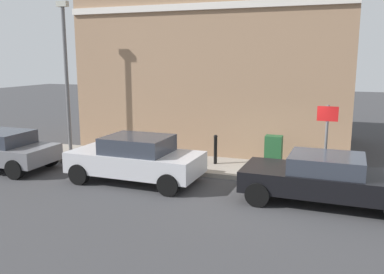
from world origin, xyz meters
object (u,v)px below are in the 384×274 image
car_silver (136,158)px  lamppost (66,71)px  bollard_near_cabinet (215,148)px  street_sign (327,132)px  car_black (327,178)px  utility_cabinet (273,154)px  bollard_far_kerb (170,151)px

car_silver → lamppost: bearing=-27.7°
car_silver → bollard_near_cabinet: car_silver is taller
car_silver → street_sign: (1.57, -5.51, 0.91)m
car_black → car_silver: size_ratio=1.08×
utility_cabinet → bollard_far_kerb: utility_cabinet is taller
lamppost → bollard_far_kerb: bearing=-99.7°
bollard_near_cabinet → bollard_far_kerb: bearing=127.1°
bollard_near_cabinet → utility_cabinet: bearing=-92.8°
utility_cabinet → bollard_near_cabinet: 2.03m
utility_cabinet → bollard_near_cabinet: size_ratio=1.11×
lamppost → street_sign: bearing=-93.9°
utility_cabinet → street_sign: (-0.77, -1.65, 0.98)m
car_silver → bollard_far_kerb: bearing=-108.8°
lamppost → car_black: bearing=-103.1°
car_black → lamppost: (2.26, 9.69, 2.61)m
car_silver → utility_cabinet: size_ratio=3.58×
utility_cabinet → bollard_far_kerb: size_ratio=1.11×
car_black → street_sign: street_sign is taller
car_silver → utility_cabinet: car_silver is taller
car_black → lamppost: bearing=-11.9°
car_silver → street_sign: bearing=-163.0°
bollard_far_kerb → street_sign: street_sign is taller
utility_cabinet → lamppost: bearing=90.8°
bollard_far_kerb → lamppost: 5.33m
bollard_near_cabinet → street_sign: (-0.87, -3.67, 0.96)m
utility_cabinet → street_sign: street_sign is taller
car_silver → street_sign: 5.80m
bollard_near_cabinet → bollard_far_kerb: 1.64m
car_silver → lamppost: lamppost is taller
car_silver → bollard_far_kerb: 1.54m
bollard_near_cabinet → lamppost: size_ratio=0.18×
street_sign → utility_cabinet: bearing=65.1°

